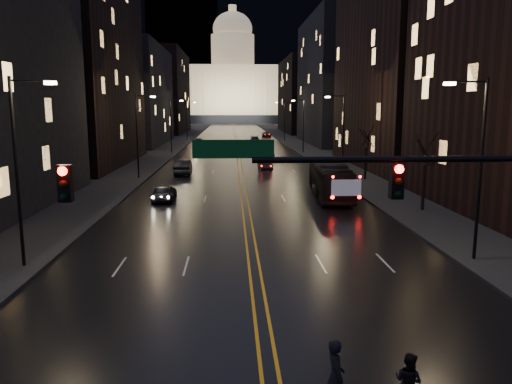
{
  "coord_description": "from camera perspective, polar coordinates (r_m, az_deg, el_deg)",
  "views": [
    {
      "loc": [
        -1.05,
        -13.41,
        7.6
      ],
      "look_at": [
        0.22,
        12.38,
        3.22
      ],
      "focal_mm": 35.0,
      "sensor_mm": 36.0,
      "label": 1
    }
  ],
  "objects": [
    {
      "name": "ground",
      "position": [
        15.45,
        1.54,
        -19.84
      ],
      "size": [
        900.0,
        900.0,
        0.0
      ],
      "primitive_type": "plane",
      "color": "black",
      "rests_on": "ground"
    },
    {
      "name": "road",
      "position": [
        143.61,
        -2.41,
        6.6
      ],
      "size": [
        20.0,
        320.0,
        0.02
      ],
      "primitive_type": "cube",
      "color": "black",
      "rests_on": "ground"
    },
    {
      "name": "sidewalk_left",
      "position": [
        144.19,
        -8.02,
        6.55
      ],
      "size": [
        8.0,
        320.0,
        0.16
      ],
      "primitive_type": "cube",
      "color": "black",
      "rests_on": "ground"
    },
    {
      "name": "sidewalk_right",
      "position": [
        144.39,
        3.19,
        6.64
      ],
      "size": [
        8.0,
        320.0,
        0.16
      ],
      "primitive_type": "cube",
      "color": "black",
      "rests_on": "ground"
    },
    {
      "name": "center_line",
      "position": [
        143.61,
        -2.41,
        6.6
      ],
      "size": [
        0.62,
        320.0,
        0.01
      ],
      "primitive_type": "cube",
      "color": "orange",
      "rests_on": "road"
    },
    {
      "name": "building_left_mid",
      "position": [
        70.59,
        -19.86,
        14.28
      ],
      "size": [
        12.0,
        30.0,
        28.0
      ],
      "primitive_type": "cube",
      "color": "black",
      "rests_on": "ground"
    },
    {
      "name": "building_left_far",
      "position": [
        107.31,
        -13.78,
        10.65
      ],
      "size": [
        12.0,
        34.0,
        20.0
      ],
      "primitive_type": "cube",
      "color": "black",
      "rests_on": "ground"
    },
    {
      "name": "building_left_dist",
      "position": [
        154.76,
        -10.42,
        11.11
      ],
      "size": [
        12.0,
        40.0,
        24.0
      ],
      "primitive_type": "cube",
      "color": "black",
      "rests_on": "ground"
    },
    {
      "name": "building_right_tall",
      "position": [
        68.1,
        17.06,
        18.87
      ],
      "size": [
        12.0,
        30.0,
        38.0
      ],
      "primitive_type": "cube",
      "color": "black",
      "rests_on": "ground"
    },
    {
      "name": "building_right_mid",
      "position": [
        107.83,
        9.2,
        12.39
      ],
      "size": [
        12.0,
        34.0,
        26.0
      ],
      "primitive_type": "cube",
      "color": "black",
      "rests_on": "ground"
    },
    {
      "name": "building_right_dist",
      "position": [
        155.02,
        5.45,
        10.85
      ],
      "size": [
        12.0,
        40.0,
        22.0
      ],
      "primitive_type": "cube",
      "color": "black",
      "rests_on": "ground"
    },
    {
      "name": "mountain_ridge",
      "position": [
        399.69,
        3.26,
        17.88
      ],
      "size": [
        520.0,
        60.0,
        130.0
      ],
      "primitive_type": "cube",
      "color": "black",
      "rests_on": "ground"
    },
    {
      "name": "capitol",
      "position": [
        263.58,
        -2.65,
        11.7
      ],
      "size": [
        90.0,
        50.0,
        58.5
      ],
      "color": "black",
      "rests_on": "ground"
    },
    {
      "name": "traffic_signal",
      "position": [
        15.31,
        24.26,
        -0.61
      ],
      "size": [
        17.29,
        0.45,
        7.0
      ],
      "color": "black",
      "rests_on": "ground"
    },
    {
      "name": "streetlamp_right_near",
      "position": [
        26.36,
        23.98,
        3.33
      ],
      "size": [
        2.13,
        0.25,
        9.0
      ],
      "color": "black",
      "rests_on": "ground"
    },
    {
      "name": "streetlamp_left_near",
      "position": [
        25.49,
        -25.36,
        3.04
      ],
      "size": [
        2.13,
        0.25,
        9.0
      ],
      "color": "black",
      "rests_on": "ground"
    },
    {
      "name": "streetlamp_right_mid",
      "position": [
        54.77,
        9.76,
        6.87
      ],
      "size": [
        2.13,
        0.25,
        9.0
      ],
      "color": "black",
      "rests_on": "ground"
    },
    {
      "name": "streetlamp_left_mid",
      "position": [
        54.35,
        -13.26,
        6.73
      ],
      "size": [
        2.13,
        0.25,
        9.0
      ],
      "color": "black",
      "rests_on": "ground"
    },
    {
      "name": "streetlamp_right_far",
      "position": [
        84.29,
        5.32,
        7.88
      ],
      "size": [
        2.13,
        0.25,
        9.0
      ],
      "color": "black",
      "rests_on": "ground"
    },
    {
      "name": "streetlamp_left_far",
      "position": [
        84.02,
        -9.58,
        7.79
      ],
      "size": [
        2.13,
        0.25,
        9.0
      ],
      "color": "black",
      "rests_on": "ground"
    },
    {
      "name": "streetlamp_right_dist",
      "position": [
        114.06,
        3.18,
        8.36
      ],
      "size": [
        2.13,
        0.25,
        9.0
      ],
      "color": "black",
      "rests_on": "ground"
    },
    {
      "name": "streetlamp_left_dist",
      "position": [
        113.86,
        -7.82,
        8.28
      ],
      "size": [
        2.13,
        0.25,
        9.0
      ],
      "color": "black",
      "rests_on": "ground"
    },
    {
      "name": "tree_right_mid",
      "position": [
        38.22,
        18.82,
        4.51
      ],
      "size": [
        2.4,
        2.4,
        6.65
      ],
      "color": "black",
      "rests_on": "ground"
    },
    {
      "name": "tree_right_far",
      "position": [
        53.38,
        12.52,
        6.11
      ],
      "size": [
        2.4,
        2.4,
        6.65
      ],
      "color": "black",
      "rests_on": "ground"
    },
    {
      "name": "bus",
      "position": [
        42.93,
        8.47,
        1.37
      ],
      "size": [
        3.16,
        10.96,
        3.02
      ],
      "primitive_type": "imported",
      "rotation": [
        0.0,
        0.0,
        -0.06
      ],
      "color": "black",
      "rests_on": "ground"
    },
    {
      "name": "oncoming_car_a",
      "position": [
        41.58,
        -10.46,
        -0.05
      ],
      "size": [
        1.79,
        4.25,
        1.44
      ],
      "primitive_type": "imported",
      "rotation": [
        0.0,
        0.0,
        3.12
      ],
      "color": "black",
      "rests_on": "ground"
    },
    {
      "name": "oncoming_car_b",
      "position": [
        57.85,
        -8.32,
        2.83
      ],
      "size": [
        1.9,
        5.16,
        1.69
      ],
      "primitive_type": "imported",
      "rotation": [
        0.0,
        0.0,
        3.16
      ],
      "color": "black",
      "rests_on": "ground"
    },
    {
      "name": "oncoming_car_c",
      "position": [
        93.44,
        -5.08,
        5.35
      ],
      "size": [
        2.67,
        5.02,
        1.34
      ],
      "primitive_type": "imported",
      "rotation": [
        0.0,
        0.0,
        3.23
      ],
      "color": "black",
      "rests_on": "ground"
    },
    {
      "name": "oncoming_car_d",
      "position": [
        105.76,
        -6.52,
        5.8
      ],
      "size": [
        2.29,
        4.58,
        1.28
      ],
      "primitive_type": "imported",
      "rotation": [
        0.0,
        0.0,
        3.03
      ],
      "color": "black",
      "rests_on": "ground"
    },
    {
      "name": "receding_car_a",
      "position": [
        61.37,
        1.04,
        3.15
      ],
      "size": [
        1.73,
        4.17,
        1.34
      ],
      "primitive_type": "imported",
      "rotation": [
        0.0,
        0.0,
        0.08
      ],
      "color": "black",
      "rests_on": "ground"
    },
    {
      "name": "receding_car_b",
      "position": [
        78.43,
        1.35,
        4.6
      ],
      "size": [
        2.1,
        4.4,
        1.45
      ],
      "primitive_type": "imported",
      "rotation": [
        0.0,
        0.0,
        0.09
      ],
      "color": "black",
      "rests_on": "ground"
    },
    {
      "name": "receding_car_c",
      "position": [
        107.51,
        -0.13,
        5.97
      ],
      "size": [
        2.1,
        5.05,
        1.46
      ],
      "primitive_type": "imported",
      "rotation": [
        0.0,
        0.0,
        0.01
      ],
      "color": "black",
      "rests_on": "ground"
    },
    {
      "name": "receding_car_d",
      "position": [
        130.98,
        1.21,
        6.61
      ],
      "size": [
        2.48,
        5.09,
        1.39
      ],
      "primitive_type": "imported",
      "rotation": [
        0.0,
        0.0,
        -0.03
      ],
      "color": "black",
      "rests_on": "ground"
    },
    {
      "name": "pedestrian_a",
      "position": [
        13.44,
        9.06,
        -20.06
      ],
      "size": [
        0.55,
        0.76,
        1.94
      ],
      "primitive_type": "imported",
      "rotation": [
        0.0,
        0.0,
        1.7
      ],
      "color": "black",
      "rests_on": "ground"
    },
    {
      "name": "pedestrian_b",
      "position": [
        14.02,
        17.02,
        -20.0
      ],
      "size": [
        0.8,
        0.83,
        1.53
      ],
      "primitive_type": "imported",
      "rotation": [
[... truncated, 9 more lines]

